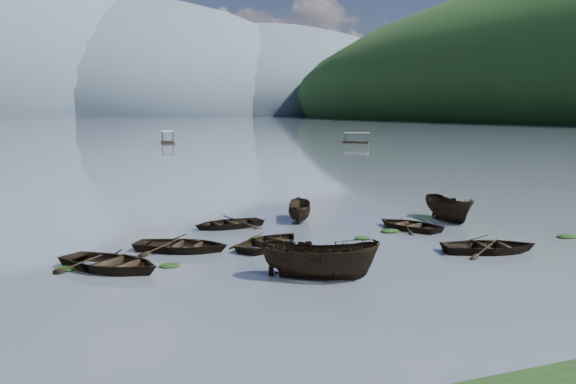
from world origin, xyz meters
name	(u,v)px	position (x,y,z in m)	size (l,w,h in m)	color
ground_plane	(394,270)	(0.00, 0.00, 0.00)	(2400.00, 2400.00, 0.00)	#505864
haze_mtn_c	(136,115)	(140.00, 900.00, 0.00)	(520.00, 520.00, 260.00)	#475666
haze_mtn_d	(256,115)	(320.00, 900.00, 0.00)	(520.00, 520.00, 220.00)	#475666
rowboat_0	(111,270)	(-11.40, 4.72, 0.00)	(3.56, 4.99, 1.03)	black
rowboat_1	(271,247)	(-3.30, 6.37, 0.00)	(3.20, 4.48, 0.93)	black
rowboat_2	(319,279)	(-3.69, -0.11, 0.00)	(1.86, 4.95, 1.91)	black
rowboat_3	(409,229)	(5.99, 7.99, 0.00)	(3.06, 4.28, 0.89)	black
rowboat_4	(490,252)	(6.20, 1.18, 0.00)	(3.33, 4.66, 0.97)	black
rowboat_5	(449,221)	(9.91, 9.40, 0.00)	(1.77, 4.72, 1.82)	black
rowboat_6	(182,251)	(-7.69, 7.27, 0.00)	(3.35, 4.69, 0.97)	black
rowboat_7	(228,227)	(-3.63, 12.51, 0.00)	(3.04, 4.25, 0.88)	black
rowboat_8	(299,220)	(1.23, 13.13, 0.00)	(1.42, 3.77, 1.46)	black
weed_clump_0	(170,267)	(-8.92, 4.35, 0.00)	(0.95, 0.78, 0.21)	black
weed_clump_1	(312,270)	(-3.35, 1.35, 0.00)	(1.14, 0.91, 0.25)	black
weed_clump_2	(284,254)	(-3.29, 4.70, 0.00)	(1.16, 0.93, 0.25)	black
weed_clump_3	(362,239)	(2.02, 6.42, 0.00)	(0.89, 0.75, 0.20)	black
weed_clump_4	(566,238)	(12.50, 2.46, 0.00)	(1.11, 0.88, 0.23)	black
weed_clump_5	(68,270)	(-13.15, 5.46, 0.00)	(1.14, 0.92, 0.24)	black
weed_clump_6	(259,239)	(-3.10, 8.63, 0.00)	(1.05, 0.87, 0.22)	black
weed_clump_7	(390,232)	(4.43, 7.53, 0.00)	(1.12, 0.89, 0.24)	black
pontoon_centre	(168,143)	(13.96, 110.65, 0.00)	(2.68, 6.44, 2.47)	black
pontoon_right	(356,143)	(50.89, 96.05, 0.00)	(2.30, 5.52, 2.11)	black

